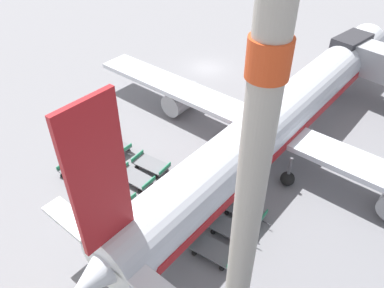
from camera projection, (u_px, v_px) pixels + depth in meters
name	position (u px, v px, depth m)	size (l,w,h in m)	color
ground_plane	(207.00, 68.00, 45.23)	(500.00, 500.00, 0.00)	gray
airplane	(281.00, 117.00, 30.80)	(39.70, 42.65, 13.52)	silver
baggage_dolly_row_near_col_a	(76.00, 174.00, 29.75)	(3.69, 1.81, 0.92)	slate
baggage_dolly_row_near_col_b	(116.00, 194.00, 28.03)	(3.70, 1.85, 0.92)	slate
baggage_dolly_row_near_col_c	(158.00, 221.00, 25.97)	(3.69, 1.81, 0.92)	slate
baggage_dolly_row_near_col_d	(213.00, 250.00, 24.07)	(3.72, 2.01, 0.92)	slate
baggage_dolly_row_mid_a_col_a	(95.00, 159.00, 31.25)	(3.72, 2.03, 0.92)	slate
baggage_dolly_row_mid_a_col_b	(135.00, 178.00, 29.40)	(3.71, 1.90, 0.92)	slate
baggage_dolly_row_mid_a_col_c	(180.00, 202.00, 27.43)	(3.70, 1.86, 0.92)	slate
baggage_dolly_row_mid_a_col_d	(231.00, 229.00, 25.41)	(3.72, 1.99, 0.92)	slate
baggage_dolly_row_mid_b_col_a	(114.00, 145.00, 32.68)	(3.69, 1.81, 0.92)	slate
baggage_dolly_row_mid_b_col_b	(151.00, 165.00, 30.63)	(3.72, 2.00, 0.92)	slate
baggage_dolly_row_mid_b_col_c	(196.00, 186.00, 28.73)	(3.71, 1.87, 0.92)	slate
baggage_dolly_row_mid_b_col_d	(244.00, 211.00, 26.72)	(3.70, 1.86, 0.92)	slate
apron_light_mast	(240.00, 271.00, 8.36)	(2.00, 0.70, 23.56)	#ADA89E
stand_guidance_stripe	(205.00, 203.00, 27.94)	(1.69, 21.82, 0.01)	white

